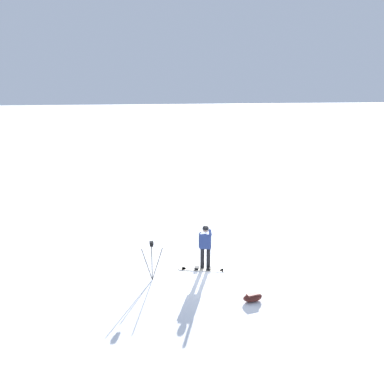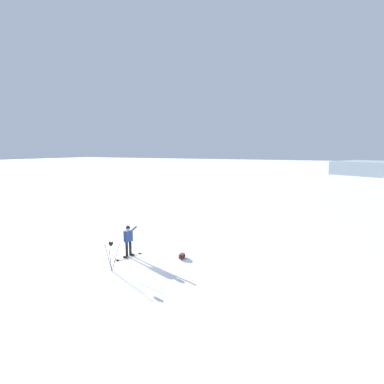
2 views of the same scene
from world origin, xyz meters
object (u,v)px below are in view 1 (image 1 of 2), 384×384
(snowboarder, at_px, (205,243))
(snowboard, at_px, (203,269))
(gear_bag_large, at_px, (253,297))
(camera_tripod, at_px, (152,253))

(snowboarder, xyz_separation_m, snowboard, (-0.12, -0.10, -0.96))
(gear_bag_large, bearing_deg, snowboarder, 108.13)
(snowboarder, distance_m, gear_bag_large, 2.92)
(gear_bag_large, bearing_deg, camera_tripod, 143.59)
(snowboarder, height_order, gear_bag_large, snowboarder)
(snowboarder, bearing_deg, camera_tripod, -164.62)
(gear_bag_large, relative_size, camera_tripod, 0.50)
(snowboarder, relative_size, gear_bag_large, 2.42)
(snowboarder, xyz_separation_m, camera_tripod, (-1.99, -0.55, -0.01))
(snowboard, xyz_separation_m, camera_tripod, (-1.87, -0.45, 0.96))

